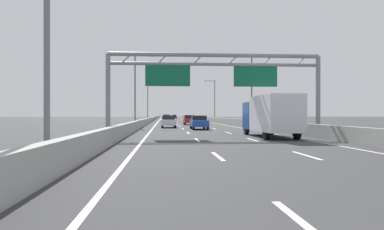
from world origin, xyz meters
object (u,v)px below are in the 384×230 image
at_px(blue_car, 199,122).
at_px(green_car, 167,118).
at_px(red_car, 189,120).
at_px(sign_gantry, 215,73).
at_px(silver_car, 166,117).
at_px(streetlamp_right_far, 214,98).
at_px(streetlamp_left_far, 149,98).
at_px(streetlamp_left_mid, 137,85).
at_px(streetlamp_right_mid, 250,86).
at_px(white_car, 169,121).
at_px(box_truck, 271,114).
at_px(black_car, 174,117).

xyz_separation_m(blue_car, green_car, (-3.25, 49.21, 0.01)).
relative_size(red_car, green_car, 0.93).
bearing_deg(sign_gantry, silver_car, 92.71).
height_order(streetlamp_right_far, blue_car, streetlamp_right_far).
distance_m(blue_car, green_car, 49.32).
bearing_deg(green_car, streetlamp_left_far, -125.25).
height_order(streetlamp_left_mid, red_car, streetlamp_left_mid).
bearing_deg(streetlamp_right_mid, white_car, -167.47).
xyz_separation_m(green_car, box_truck, (7.13, -63.28, 0.86)).
bearing_deg(silver_car, streetlamp_right_mid, -78.00).
height_order(streetlamp_right_mid, blue_car, streetlamp_right_mid).
bearing_deg(silver_car, streetlamp_right_far, -55.18).
xyz_separation_m(white_car, red_car, (3.42, 12.24, 0.01)).
relative_size(streetlamp_left_mid, green_car, 2.07).
bearing_deg(black_car, streetlamp_left_far, -97.66).
relative_size(streetlamp_right_mid, box_truck, 1.18).
height_order(red_car, box_truck, box_truck).
height_order(streetlamp_right_far, silver_car, streetlamp_right_far).
xyz_separation_m(streetlamp_right_mid, blue_car, (-7.56, -7.77, -4.63)).
bearing_deg(green_car, red_car, -83.89).
distance_m(white_car, red_car, 12.70).
xyz_separation_m(streetlamp_right_far, red_car, (-7.43, -25.79, -4.62)).
relative_size(streetlamp_left_far, box_truck, 1.18).
bearing_deg(streetlamp_left_far, streetlamp_right_mid, -67.25).
bearing_deg(streetlamp_left_mid, streetlamp_right_mid, 0.00).
relative_size(sign_gantry, streetlamp_left_far, 1.75).
distance_m(streetlamp_left_far, blue_car, 44.25).
height_order(silver_car, red_car, silver_car).
bearing_deg(streetlamp_left_mid, streetlamp_right_far, 67.25).
height_order(sign_gantry, blue_car, sign_gantry).
distance_m(streetlamp_left_mid, black_car, 90.31).
distance_m(streetlamp_right_mid, white_car, 12.04).
bearing_deg(streetlamp_right_mid, box_truck, -99.57).
xyz_separation_m(sign_gantry, streetlamp_left_far, (-7.41, 55.61, 0.57)).
distance_m(streetlamp_left_far, white_car, 38.52).
height_order(streetlamp_right_mid, red_car, streetlamp_right_mid).
bearing_deg(blue_car, silver_car, 93.23).
xyz_separation_m(streetlamp_left_mid, streetlamp_right_mid, (14.93, 0.00, 0.00)).
relative_size(silver_car, blue_car, 1.00).
bearing_deg(white_car, streetlamp_right_mid, 12.53).
bearing_deg(streetlamp_left_far, sign_gantry, -82.41).
height_order(streetlamp_right_far, black_car, streetlamp_right_far).
height_order(sign_gantry, white_car, sign_gantry).
height_order(sign_gantry, green_car, sign_gantry).
xyz_separation_m(sign_gantry, black_car, (-0.11, 109.89, -4.09)).
relative_size(streetlamp_left_mid, blue_car, 2.04).
bearing_deg(black_car, green_car, -93.76).
distance_m(blue_car, box_truck, 14.63).
height_order(black_car, white_car, white_car).
bearing_deg(streetlamp_left_far, white_car, -83.87).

